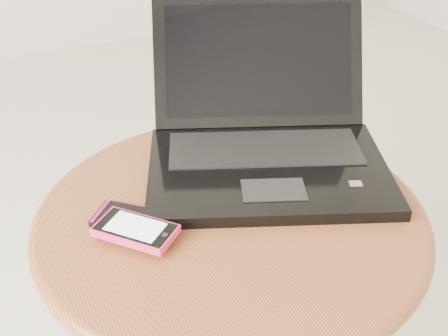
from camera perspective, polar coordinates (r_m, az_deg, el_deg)
name	(u,v)px	position (r m, az deg, el deg)	size (l,w,h in m)	color
table	(231,261)	(0.96, 0.65, -8.96)	(0.60, 0.60, 0.47)	brown
laptop	(265,137)	(1.00, 3.97, 3.03)	(0.50, 0.50, 0.23)	black
phone_black	(132,220)	(0.88, -8.87, -4.92)	(0.12, 0.12, 0.01)	black
phone_pink	(136,230)	(0.84, -8.49, -5.92)	(0.12, 0.12, 0.01)	#E82B65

